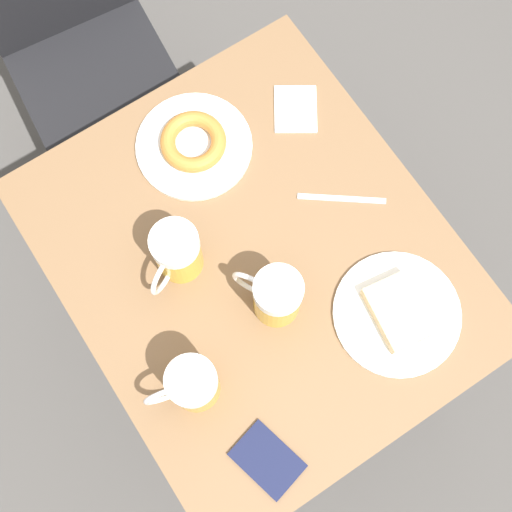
{
  "coord_description": "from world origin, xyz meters",
  "views": [
    {
      "loc": [
        -0.22,
        -0.34,
        2.15
      ],
      "look_at": [
        0.0,
        0.0,
        0.77
      ],
      "focal_mm": 50.0,
      "sensor_mm": 36.0,
      "label": 1
    }
  ],
  "objects_px": {
    "beer_mug_left": "(177,253)",
    "passport_near_edge": "(267,460)",
    "plate_with_cake": "(398,313)",
    "beer_mug_right": "(192,385)",
    "beer_mug_center": "(276,296)",
    "chair": "(75,33)",
    "fork": "(342,199)",
    "plate_with_donut": "(194,144)",
    "napkin_folded": "(296,109)"
  },
  "relations": [
    {
      "from": "plate_with_donut",
      "to": "passport_near_edge",
      "type": "distance_m",
      "value": 0.66
    },
    {
      "from": "plate_with_cake",
      "to": "passport_near_edge",
      "type": "relative_size",
      "value": 1.78
    },
    {
      "from": "plate_with_cake",
      "to": "beer_mug_left",
      "type": "xyz_separation_m",
      "value": [
        -0.3,
        0.33,
        0.06
      ]
    },
    {
      "from": "plate_with_cake",
      "to": "beer_mug_right",
      "type": "height_order",
      "value": "beer_mug_right"
    },
    {
      "from": "beer_mug_center",
      "to": "passport_near_edge",
      "type": "distance_m",
      "value": 0.31
    },
    {
      "from": "passport_near_edge",
      "to": "beer_mug_center",
      "type": "bearing_deg",
      "value": 53.51
    },
    {
      "from": "plate_with_cake",
      "to": "beer_mug_left",
      "type": "bearing_deg",
      "value": 132.93
    },
    {
      "from": "chair",
      "to": "beer_mug_center",
      "type": "xyz_separation_m",
      "value": [
        0.0,
        -0.92,
        0.28
      ]
    },
    {
      "from": "plate_with_cake",
      "to": "napkin_folded",
      "type": "bearing_deg",
      "value": 79.89
    },
    {
      "from": "beer_mug_center",
      "to": "fork",
      "type": "distance_m",
      "value": 0.27
    },
    {
      "from": "plate_with_cake",
      "to": "beer_mug_left",
      "type": "relative_size",
      "value": 1.78
    },
    {
      "from": "plate_with_donut",
      "to": "fork",
      "type": "xyz_separation_m",
      "value": [
        0.19,
        -0.27,
        -0.01
      ]
    },
    {
      "from": "plate_with_cake",
      "to": "napkin_folded",
      "type": "xyz_separation_m",
      "value": [
        0.09,
        0.48,
        -0.01
      ]
    },
    {
      "from": "beer_mug_right",
      "to": "beer_mug_center",
      "type": "bearing_deg",
      "value": 13.82
    },
    {
      "from": "fork",
      "to": "chair",
      "type": "bearing_deg",
      "value": 106.79
    },
    {
      "from": "chair",
      "to": "plate_with_cake",
      "type": "relative_size",
      "value": 3.51
    },
    {
      "from": "beer_mug_left",
      "to": "beer_mug_right",
      "type": "height_order",
      "value": "same"
    },
    {
      "from": "plate_with_cake",
      "to": "fork",
      "type": "bearing_deg",
      "value": 79.09
    },
    {
      "from": "beer_mug_right",
      "to": "napkin_folded",
      "type": "xyz_separation_m",
      "value": [
        0.5,
        0.39,
        -0.07
      ]
    },
    {
      "from": "chair",
      "to": "beer_mug_left",
      "type": "bearing_deg",
      "value": -92.68
    },
    {
      "from": "beer_mug_right",
      "to": "fork",
      "type": "distance_m",
      "value": 0.5
    },
    {
      "from": "beer_mug_right",
      "to": "fork",
      "type": "xyz_separation_m",
      "value": [
        0.46,
        0.16,
        -0.07
      ]
    },
    {
      "from": "passport_near_edge",
      "to": "chair",
      "type": "bearing_deg",
      "value": 81.42
    },
    {
      "from": "beer_mug_left",
      "to": "fork",
      "type": "bearing_deg",
      "value": -10.62
    },
    {
      "from": "chair",
      "to": "plate_with_donut",
      "type": "relative_size",
      "value": 3.61
    },
    {
      "from": "chair",
      "to": "beer_mug_center",
      "type": "distance_m",
      "value": 0.96
    },
    {
      "from": "chair",
      "to": "passport_near_edge",
      "type": "bearing_deg",
      "value": -92.83
    },
    {
      "from": "passport_near_edge",
      "to": "beer_mug_right",
      "type": "bearing_deg",
      "value": 103.1
    },
    {
      "from": "fork",
      "to": "passport_near_edge",
      "type": "distance_m",
      "value": 0.55
    },
    {
      "from": "chair",
      "to": "beer_mug_left",
      "type": "xyz_separation_m",
      "value": [
        -0.11,
        -0.74,
        0.28
      ]
    },
    {
      "from": "chair",
      "to": "beer_mug_right",
      "type": "xyz_separation_m",
      "value": [
        -0.22,
        -0.97,
        0.28
      ]
    },
    {
      "from": "beer_mug_right",
      "to": "passport_near_edge",
      "type": "bearing_deg",
      "value": -76.9
    },
    {
      "from": "beer_mug_center",
      "to": "chair",
      "type": "bearing_deg",
      "value": 90.2
    },
    {
      "from": "beer_mug_center",
      "to": "fork",
      "type": "relative_size",
      "value": 0.93
    },
    {
      "from": "beer_mug_right",
      "to": "plate_with_cake",
      "type": "bearing_deg",
      "value": -13.02
    },
    {
      "from": "plate_with_cake",
      "to": "passport_near_edge",
      "type": "bearing_deg",
      "value": -166.11
    },
    {
      "from": "plate_with_donut",
      "to": "fork",
      "type": "relative_size",
      "value": 1.61
    },
    {
      "from": "chair",
      "to": "beer_mug_right",
      "type": "bearing_deg",
      "value": -96.9
    },
    {
      "from": "beer_mug_left",
      "to": "passport_near_edge",
      "type": "distance_m",
      "value": 0.43
    },
    {
      "from": "plate_with_donut",
      "to": "beer_mug_center",
      "type": "height_order",
      "value": "beer_mug_center"
    },
    {
      "from": "plate_with_cake",
      "to": "plate_with_donut",
      "type": "xyz_separation_m",
      "value": [
        -0.14,
        0.53,
        0.0
      ]
    },
    {
      "from": "chair",
      "to": "beer_mug_center",
      "type": "relative_size",
      "value": 6.24
    },
    {
      "from": "plate_with_donut",
      "to": "napkin_folded",
      "type": "height_order",
      "value": "plate_with_donut"
    },
    {
      "from": "beer_mug_left",
      "to": "fork",
      "type": "distance_m",
      "value": 0.37
    },
    {
      "from": "beer_mug_center",
      "to": "napkin_folded",
      "type": "height_order",
      "value": "beer_mug_center"
    },
    {
      "from": "beer_mug_center",
      "to": "passport_near_edge",
      "type": "height_order",
      "value": "beer_mug_center"
    },
    {
      "from": "plate_with_cake",
      "to": "beer_mug_right",
      "type": "relative_size",
      "value": 1.78
    },
    {
      "from": "napkin_folded",
      "to": "beer_mug_left",
      "type": "bearing_deg",
      "value": -157.98
    },
    {
      "from": "fork",
      "to": "plate_with_cake",
      "type": "bearing_deg",
      "value": -100.91
    },
    {
      "from": "napkin_folded",
      "to": "chair",
      "type": "bearing_deg",
      "value": 115.61
    }
  ]
}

